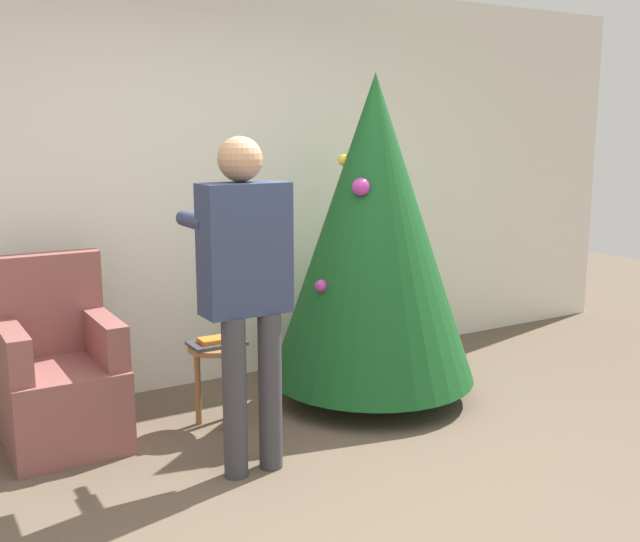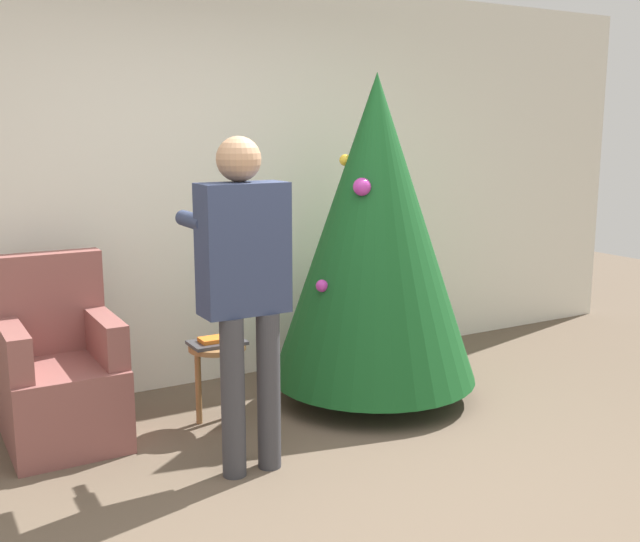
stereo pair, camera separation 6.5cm
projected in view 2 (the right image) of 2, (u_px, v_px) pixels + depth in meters
ground_plane at (364, 529)px, 3.27m from camera, size 14.00×14.00×0.00m
wall_back at (180, 186)px, 4.91m from camera, size 8.00×0.06×2.70m
christmas_tree at (375, 230)px, 4.69m from camera, size 1.31×1.31×2.06m
armchair at (60, 377)px, 4.15m from camera, size 0.60×0.69×1.03m
person_standing at (244, 274)px, 3.69m from camera, size 0.45×0.57×1.69m
side_stool at (218, 361)px, 4.37m from camera, size 0.34×0.34×0.49m
laptop at (217, 343)px, 4.35m from camera, size 0.32×0.21×0.02m
book at (217, 339)px, 4.35m from camera, size 0.20×0.12×0.02m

